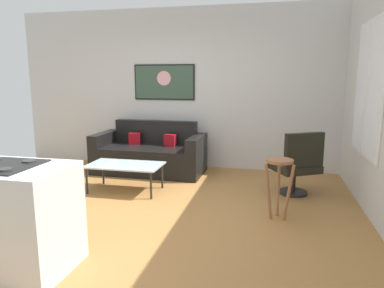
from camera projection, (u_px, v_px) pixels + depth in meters
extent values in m
cube|color=#A16E39|center=(142.00, 215.00, 4.23)|extent=(6.40, 6.40, 0.04)
cube|color=silver|center=(189.00, 89.00, 6.30)|extent=(6.40, 0.05, 2.80)
cube|color=black|center=(149.00, 160.00, 6.05)|extent=(1.50, 0.90, 0.45)
cube|color=black|center=(156.00, 132.00, 6.30)|extent=(1.48, 0.19, 0.40)
cube|color=black|center=(105.00, 151.00, 6.23)|extent=(0.20, 0.87, 0.66)
cube|color=black|center=(197.00, 156.00, 5.83)|extent=(0.20, 0.87, 0.66)
cube|color=#9F0F18|center=(135.00, 139.00, 6.21)|extent=(0.22, 0.14, 0.20)
cube|color=#9F0F18|center=(170.00, 140.00, 6.06)|extent=(0.22, 0.14, 0.20)
cube|color=silver|center=(125.00, 165.00, 5.01)|extent=(1.04, 0.59, 0.02)
cylinder|color=#232326|center=(87.00, 181.00, 4.92)|extent=(0.03, 0.03, 0.37)
cylinder|color=#232326|center=(151.00, 186.00, 4.71)|extent=(0.03, 0.03, 0.37)
cylinder|color=#232326|center=(103.00, 172.00, 5.39)|extent=(0.03, 0.03, 0.37)
cylinder|color=#232326|center=(162.00, 176.00, 5.19)|extent=(0.03, 0.03, 0.37)
cylinder|color=black|center=(293.00, 192.00, 4.96)|extent=(0.39, 0.39, 0.04)
cylinder|color=black|center=(294.00, 179.00, 4.92)|extent=(0.06, 0.06, 0.35)
cube|color=black|center=(294.00, 167.00, 4.89)|extent=(0.75, 0.74, 0.10)
cube|color=black|center=(304.00, 150.00, 4.65)|extent=(0.52, 0.34, 0.46)
cylinder|color=#955E3D|center=(280.00, 161.00, 3.98)|extent=(0.30, 0.30, 0.03)
cylinder|color=#955E3D|center=(278.00, 187.00, 4.16)|extent=(0.04, 0.13, 0.66)
cylinder|color=#955E3D|center=(268.00, 192.00, 4.00)|extent=(0.13, 0.09, 0.66)
cylinder|color=#955E3D|center=(289.00, 193.00, 3.96)|extent=(0.13, 0.09, 0.66)
cylinder|color=#2D2D2D|center=(5.00, 169.00, 2.71)|extent=(0.11, 0.11, 0.01)
cylinder|color=#2D2D2D|center=(29.00, 161.00, 2.97)|extent=(0.11, 0.11, 0.01)
cube|color=black|center=(164.00, 82.00, 6.34)|extent=(1.11, 0.01, 0.63)
cube|color=#38513F|center=(164.00, 82.00, 6.33)|extent=(1.06, 0.02, 0.58)
cylinder|color=#E2A2AB|center=(164.00, 78.00, 6.30)|extent=(0.25, 0.01, 0.25)
cube|color=silver|center=(369.00, 89.00, 4.26)|extent=(0.02, 1.30, 1.64)
cube|color=white|center=(368.00, 89.00, 4.26)|extent=(0.01, 1.22, 1.56)
cube|color=silver|center=(368.00, 89.00, 4.26)|extent=(0.01, 0.04, 1.56)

